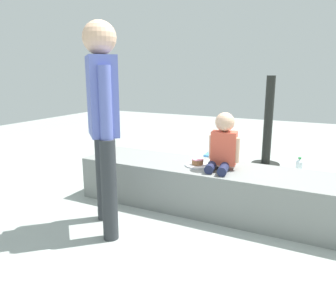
# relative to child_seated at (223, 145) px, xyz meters

# --- Properties ---
(ground_plane) EXTENTS (12.00, 12.00, 0.00)m
(ground_plane) POSITION_rel_child_seated_xyz_m (-0.03, 0.02, -0.61)
(ground_plane) COLOR #989F9A
(concrete_ledge) EXTENTS (2.57, 0.57, 0.39)m
(concrete_ledge) POSITION_rel_child_seated_xyz_m (-0.03, 0.02, -0.41)
(concrete_ledge) COLOR gray
(concrete_ledge) RESTS_ON ground_plane
(child_seated) EXTENTS (0.28, 0.33, 0.48)m
(child_seated) POSITION_rel_child_seated_xyz_m (0.00, 0.00, 0.00)
(child_seated) COLOR #1E2546
(child_seated) RESTS_ON concrete_ledge
(adult_standing) EXTENTS (0.36, 0.36, 1.55)m
(adult_standing) POSITION_rel_child_seated_xyz_m (-0.71, -0.69, 0.33)
(adult_standing) COLOR #2C3034
(adult_standing) RESTS_ON ground_plane
(cake_plate) EXTENTS (0.22, 0.22, 0.07)m
(cake_plate) POSITION_rel_child_seated_xyz_m (-0.22, -0.01, -0.19)
(cake_plate) COLOR white
(cake_plate) RESTS_ON concrete_ledge
(gift_bag) EXTENTS (0.18, 0.13, 0.31)m
(gift_bag) POSITION_rel_child_seated_xyz_m (-0.37, 0.86, -0.47)
(gift_bag) COLOR #4C99E0
(gift_bag) RESTS_ON ground_plane
(railing_post) EXTENTS (0.36, 0.36, 1.17)m
(railing_post) POSITION_rel_child_seated_xyz_m (0.10, 1.62, -0.16)
(railing_post) COLOR black
(railing_post) RESTS_ON ground_plane
(water_bottle_near_gift) EXTENTS (0.07, 0.07, 0.24)m
(water_bottle_near_gift) POSITION_rel_child_seated_xyz_m (0.53, 1.34, -0.50)
(water_bottle_near_gift) COLOR silver
(water_bottle_near_gift) RESTS_ON ground_plane
(party_cup_red) EXTENTS (0.07, 0.07, 0.12)m
(party_cup_red) POSITION_rel_child_seated_xyz_m (-0.12, 0.53, -0.55)
(party_cup_red) COLOR red
(party_cup_red) RESTS_ON ground_plane
(cake_box_white) EXTENTS (0.39, 0.39, 0.14)m
(cake_box_white) POSITION_rel_child_seated_xyz_m (0.43, 0.47, -0.54)
(cake_box_white) COLOR white
(cake_box_white) RESTS_ON ground_plane
(handbag_black_leather) EXTENTS (0.27, 0.12, 0.34)m
(handbag_black_leather) POSITION_rel_child_seated_xyz_m (-0.43, 1.40, -0.48)
(handbag_black_leather) COLOR black
(handbag_black_leather) RESTS_ON ground_plane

